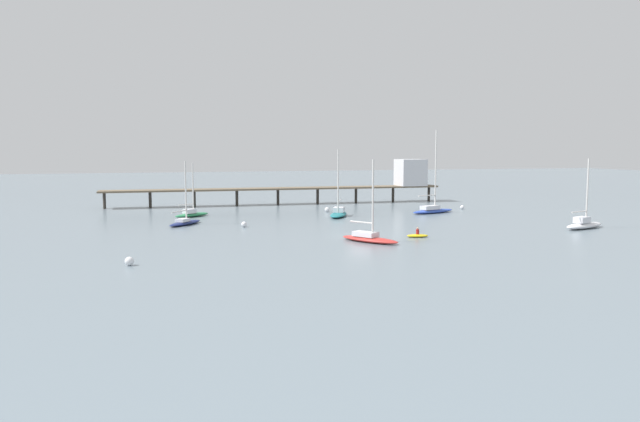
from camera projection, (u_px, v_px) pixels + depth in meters
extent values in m
plane|color=slate|center=(356.00, 236.00, 68.74)|extent=(400.00, 400.00, 0.00)
cube|color=brown|center=(278.00, 189.00, 107.75)|extent=(61.16, 5.52, 0.30)
cylinder|color=#38332D|center=(104.00, 201.00, 100.34)|extent=(0.50, 0.50, 2.73)
cylinder|color=#38332D|center=(150.00, 200.00, 102.23)|extent=(0.50, 0.50, 2.73)
cylinder|color=#38332D|center=(194.00, 199.00, 104.12)|extent=(0.50, 0.50, 2.73)
cylinder|color=#38332D|center=(237.00, 198.00, 106.02)|extent=(0.50, 0.50, 2.73)
cylinder|color=#38332D|center=(278.00, 197.00, 107.91)|extent=(0.50, 0.50, 2.73)
cylinder|color=#38332D|center=(318.00, 196.00, 109.80)|extent=(0.50, 0.50, 2.73)
cylinder|color=#38332D|center=(356.00, 195.00, 111.69)|extent=(0.50, 0.50, 2.73)
cylinder|color=#38332D|center=(393.00, 195.00, 113.58)|extent=(0.50, 0.50, 2.73)
cylinder|color=#38332D|center=(429.00, 194.00, 115.48)|extent=(0.50, 0.50, 2.73)
cube|color=silver|center=(410.00, 172.00, 114.05)|extent=(5.01, 5.01, 4.99)
ellipsoid|color=#287F4C|center=(192.00, 215.00, 88.64)|extent=(5.97, 5.01, 0.56)
cube|color=silver|center=(189.00, 211.00, 88.19)|extent=(2.07, 1.96, 0.61)
cylinder|color=silver|center=(193.00, 188.00, 88.48)|extent=(0.19, 0.19, 7.37)
cylinder|color=silver|center=(186.00, 205.00, 87.62)|extent=(2.34, 1.77, 0.15)
ellipsoid|color=white|center=(584.00, 226.00, 75.56)|extent=(7.46, 4.18, 0.76)
cube|color=silver|center=(582.00, 220.00, 75.15)|extent=(2.26, 1.88, 0.76)
cylinder|color=silver|center=(587.00, 191.00, 75.32)|extent=(0.21, 0.21, 8.04)
cylinder|color=silver|center=(579.00, 212.00, 74.65)|extent=(3.08, 1.22, 0.17)
ellipsoid|color=#2D4CB7|center=(433.00, 211.00, 93.75)|extent=(8.62, 4.68, 0.60)
cube|color=silver|center=(430.00, 208.00, 93.30)|extent=(3.38, 2.34, 0.60)
cylinder|color=silver|center=(436.00, 170.00, 93.33)|extent=(0.22, 0.22, 12.31)
cylinder|color=silver|center=(427.00, 196.00, 92.69)|extent=(3.47, 1.37, 0.18)
ellipsoid|color=red|center=(370.00, 239.00, 64.62)|extent=(5.68, 7.18, 0.56)
cube|color=silver|center=(366.00, 234.00, 64.94)|extent=(2.68, 3.03, 0.52)
cylinder|color=silver|center=(373.00, 199.00, 63.93)|extent=(0.21, 0.21, 8.32)
cylinder|color=silver|center=(361.00, 222.00, 65.18)|extent=(1.76, 2.61, 0.16)
ellipsoid|color=#1E727A|center=(338.00, 215.00, 88.90)|extent=(5.26, 7.62, 0.61)
cube|color=silver|center=(339.00, 210.00, 89.41)|extent=(2.28, 2.51, 0.73)
cylinder|color=silver|center=(338.00, 181.00, 88.03)|extent=(0.21, 0.21, 9.32)
cylinder|color=silver|center=(339.00, 201.00, 89.78)|extent=(1.46, 2.72, 0.17)
ellipsoid|color=navy|center=(185.00, 223.00, 79.21)|extent=(5.40, 6.38, 0.48)
cube|color=silver|center=(183.00, 220.00, 78.67)|extent=(2.04, 2.16, 0.41)
cylinder|color=silver|center=(186.00, 191.00, 79.09)|extent=(0.20, 0.20, 7.90)
cylinder|color=silver|center=(179.00, 212.00, 77.80)|extent=(2.14, 2.75, 0.16)
ellipsoid|color=yellow|center=(417.00, 236.00, 68.15)|extent=(2.60, 1.54, 0.35)
cylinder|color=maroon|center=(418.00, 232.00, 68.11)|extent=(0.42, 0.42, 0.55)
sphere|color=tan|center=(418.00, 228.00, 68.07)|extent=(0.24, 0.24, 0.24)
sphere|color=silver|center=(129.00, 261.00, 51.54)|extent=(0.77, 0.77, 0.77)
sphere|color=silver|center=(327.00, 210.00, 95.24)|extent=(0.77, 0.77, 0.77)
sphere|color=silver|center=(244.00, 224.00, 76.93)|extent=(0.71, 0.71, 0.71)
sphere|color=silver|center=(462.00, 207.00, 99.56)|extent=(0.68, 0.68, 0.68)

